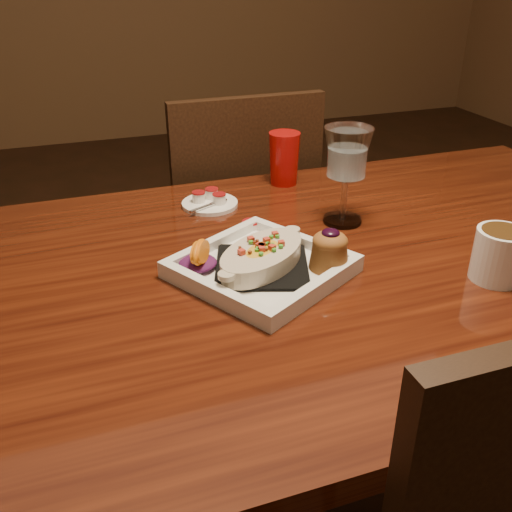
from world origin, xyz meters
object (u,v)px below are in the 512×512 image
object	(u,v)px
goblet	(347,158)
plate	(269,261)
chair_far	(236,234)
saucer	(210,202)
table	(335,301)
coffee_mug	(501,253)
red_tumbler	(284,159)

from	to	relation	value
goblet	plate	bearing A→B (deg)	-145.15
goblet	chair_far	bearing A→B (deg)	98.55
saucer	goblet	bearing A→B (deg)	-36.31
table	coffee_mug	distance (m)	0.31
table	goblet	world-z (taller)	goblet
plate	red_tumbler	world-z (taller)	red_tumbler
coffee_mug	saucer	world-z (taller)	coffee_mug
goblet	saucer	size ratio (longest dim) A/B	1.61
coffee_mug	goblet	xyz separation A→B (m)	(-0.14, 0.29, 0.09)
goblet	saucer	world-z (taller)	goblet
chair_far	red_tumbler	distance (m)	0.40
chair_far	red_tumbler	bearing A→B (deg)	100.02
table	red_tumbler	distance (m)	0.41
chair_far	plate	xyz separation A→B (m)	(-0.14, -0.65, 0.27)
red_tumbler	table	bearing A→B (deg)	-96.73
plate	goblet	bearing A→B (deg)	5.45
coffee_mug	saucer	xyz separation A→B (m)	(-0.37, 0.46, -0.04)
saucer	plate	bearing A→B (deg)	-86.87
red_tumbler	plate	bearing A→B (deg)	-115.05
saucer	red_tumbler	xyz separation A→B (m)	(0.20, 0.07, 0.05)
chair_far	coffee_mug	xyz separation A→B (m)	(0.22, -0.79, 0.29)
chair_far	table	bearing A→B (deg)	90.00
table	plate	bearing A→B (deg)	-172.32
plate	red_tumbler	distance (m)	0.44
table	chair_far	xyz separation A→B (m)	(-0.00, 0.63, -0.15)
chair_far	saucer	distance (m)	0.44
table	plate	distance (m)	0.19
table	coffee_mug	size ratio (longest dim) A/B	12.50
red_tumbler	chair_far	bearing A→B (deg)	100.02
plate	coffee_mug	xyz separation A→B (m)	(0.36, -0.14, 0.02)
table	red_tumbler	xyz separation A→B (m)	(0.04, 0.38, 0.16)
table	plate	world-z (taller)	plate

